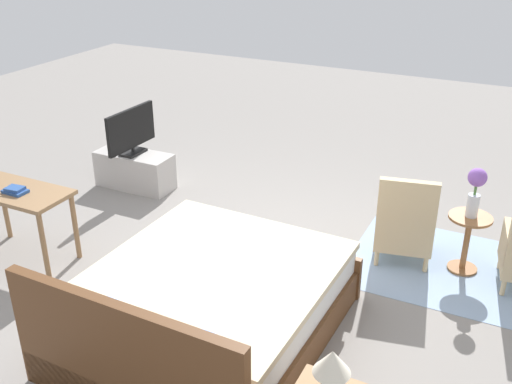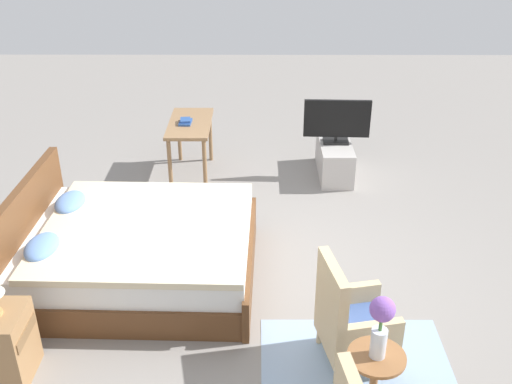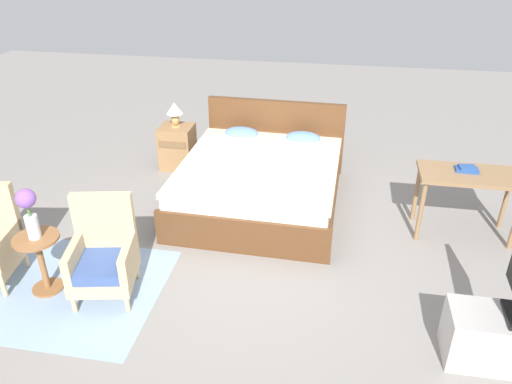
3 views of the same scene
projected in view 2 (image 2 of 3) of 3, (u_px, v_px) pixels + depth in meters
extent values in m
plane|color=gray|center=(260.00, 266.00, 5.95)|extent=(16.00, 16.00, 0.00)
cube|color=brown|center=(142.00, 265.00, 5.73)|extent=(1.84, 2.19, 0.28)
cube|color=white|center=(139.00, 242.00, 5.61)|extent=(1.77, 2.10, 0.24)
cube|color=beige|center=(147.00, 228.00, 5.53)|extent=(1.82, 1.93, 0.06)
cube|color=brown|center=(29.00, 233.00, 5.60)|extent=(1.82, 0.13, 0.96)
cube|color=brown|center=(250.00, 261.00, 5.67)|extent=(1.82, 0.11, 0.40)
ellipsoid|color=#668ED1|center=(42.00, 247.00, 5.18)|extent=(0.45, 0.29, 0.14)
ellipsoid|color=#668ED1|center=(70.00, 202.00, 5.89)|extent=(0.45, 0.29, 0.14)
cylinder|color=#CCB284|center=(394.00, 366.00, 4.61)|extent=(0.04, 0.04, 0.16)
cylinder|color=#CCB284|center=(372.00, 327.00, 5.01)|extent=(0.04, 0.04, 0.16)
cylinder|color=#CCB284|center=(337.00, 375.00, 4.53)|extent=(0.04, 0.04, 0.16)
cylinder|color=#CCB284|center=(319.00, 334.00, 4.93)|extent=(0.04, 0.04, 0.16)
cube|color=#CCB284|center=(357.00, 336.00, 4.71)|extent=(0.64, 0.64, 0.12)
cube|color=#3D5693|center=(358.00, 325.00, 4.65)|extent=(0.58, 0.58, 0.10)
cube|color=#CCB284|center=(331.00, 301.00, 4.49)|extent=(0.55, 0.18, 0.64)
cube|color=#CCB284|center=(369.00, 338.00, 4.41)|extent=(0.17, 0.52, 0.26)
cube|color=#CCB284|center=(348.00, 299.00, 4.82)|extent=(0.17, 0.52, 0.26)
cylinder|color=#936038|center=(377.00, 357.00, 4.03)|extent=(0.40, 0.40, 0.02)
cylinder|color=silver|center=(378.00, 343.00, 3.98)|extent=(0.11, 0.11, 0.22)
cylinder|color=#477538|center=(381.00, 324.00, 3.90)|extent=(0.02, 0.02, 0.10)
sphere|color=#8956B7|center=(383.00, 309.00, 3.84)|extent=(0.17, 0.17, 0.17)
cube|color=#997047|center=(2.00, 345.00, 4.52)|extent=(0.44, 0.40, 0.60)
cube|color=brown|center=(26.00, 333.00, 4.46)|extent=(0.37, 0.01, 0.09)
cube|color=#B7B2AD|center=(334.00, 158.00, 7.70)|extent=(0.96, 0.40, 0.45)
cube|color=black|center=(336.00, 141.00, 7.59)|extent=(0.21, 0.33, 0.03)
cylinder|color=black|center=(336.00, 138.00, 7.57)|extent=(0.04, 0.04, 0.05)
cube|color=black|center=(337.00, 119.00, 7.45)|extent=(0.08, 0.83, 0.48)
cube|color=black|center=(337.00, 118.00, 7.47)|extent=(0.04, 0.77, 0.43)
cylinder|color=#8E6B47|center=(205.00, 166.00, 7.20)|extent=(0.05, 0.05, 0.69)
cylinder|color=#8E6B47|center=(210.00, 136.00, 8.03)|extent=(0.05, 0.05, 0.69)
cylinder|color=#8E6B47|center=(170.00, 166.00, 7.20)|extent=(0.05, 0.05, 0.69)
cylinder|color=#8E6B47|center=(179.00, 136.00, 8.03)|extent=(0.05, 0.05, 0.69)
cube|color=#8E6B47|center=(190.00, 124.00, 7.45)|extent=(1.04, 0.52, 0.04)
cube|color=#284C8E|center=(185.00, 122.00, 7.40)|extent=(0.23, 0.15, 0.03)
cube|color=#284C8E|center=(185.00, 120.00, 7.38)|extent=(0.17, 0.14, 0.03)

